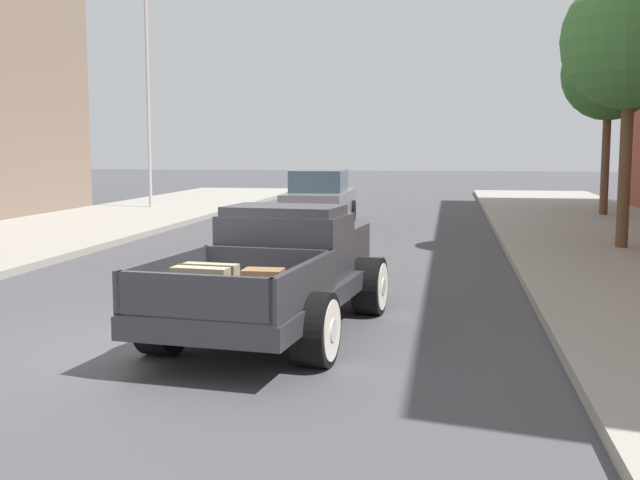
{
  "coord_description": "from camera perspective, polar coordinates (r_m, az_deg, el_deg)",
  "views": [
    {
      "loc": [
        3.27,
        -8.45,
        2.32
      ],
      "look_at": [
        1.45,
        2.39,
        1.0
      ],
      "focal_mm": 43.39,
      "sensor_mm": 36.0,
      "label": 1
    }
  ],
  "objects": [
    {
      "name": "hotrod_truck_gunmetal",
      "position": [
        9.93,
        -2.73,
        -2.23
      ],
      "size": [
        2.54,
        5.07,
        1.58
      ],
      "color": "#333338",
      "rests_on": "ground"
    },
    {
      "name": "street_tree_third",
      "position": [
        26.81,
        20.55,
        11.41
      ],
      "size": [
        3.01,
        3.01,
        6.04
      ],
      "color": "brown",
      "rests_on": "sidewalk_right"
    },
    {
      "name": "ground_plane",
      "position": [
        9.35,
        -11.35,
        -7.65
      ],
      "size": [
        140.0,
        140.0,
        0.0
      ],
      "primitive_type": "plane",
      "color": "#47474C"
    },
    {
      "name": "street_tree_second",
      "position": [
        18.19,
        21.95,
        13.45
      ],
      "size": [
        2.94,
        2.94,
        5.91
      ],
      "color": "brown",
      "rests_on": "sidewalk_right"
    },
    {
      "name": "car_background_grey",
      "position": [
        23.26,
        -0.03,
        3.01
      ],
      "size": [
        1.93,
        4.33,
        1.65
      ],
      "color": "slate",
      "rests_on": "ground"
    },
    {
      "name": "flagpole",
      "position": [
        29.18,
        -12.23,
        13.48
      ],
      "size": [
        1.74,
        0.16,
        9.16
      ],
      "color": "#B2B2B7",
      "rests_on": "sidewalk_left"
    }
  ]
}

